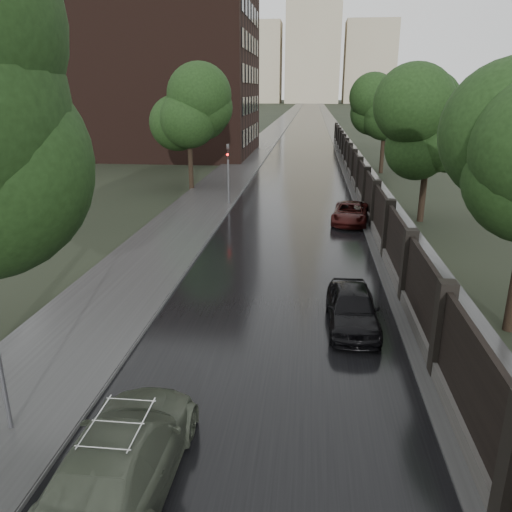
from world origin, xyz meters
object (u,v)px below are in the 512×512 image
object	(u,v)px
tree_left_far	(189,119)
car_right_near	(352,308)
tree_right_b	(429,134)
volga_sedan	(122,457)
car_right_far	(350,213)
traffic_light	(228,169)
tree_right_c	(385,118)

from	to	relation	value
tree_left_far	car_right_near	world-z (taller)	tree_left_far
tree_right_b	volga_sedan	bearing A→B (deg)	-114.23
tree_right_b	volga_sedan	size ratio (longest dim) A/B	1.39
tree_right_b	car_right_far	distance (m)	6.05
traffic_light	tree_left_far	bearing A→B (deg)	126.47
tree_left_far	traffic_light	distance (m)	6.84
car_right_near	tree_right_b	bearing A→B (deg)	70.03
tree_right_c	car_right_far	xyz separation A→B (m)	(-4.10, -18.82, -4.37)
tree_left_far	tree_right_b	size ratio (longest dim) A/B	1.05
tree_right_c	volga_sedan	distance (m)	41.21
tree_left_far	traffic_light	bearing A→B (deg)	-53.53
traffic_light	car_right_far	bearing A→B (deg)	-26.38
traffic_light	tree_right_b	bearing A→B (deg)	-14.24
tree_left_far	tree_right_c	world-z (taller)	tree_left_far
tree_right_b	volga_sedan	world-z (taller)	tree_right_b
tree_right_c	volga_sedan	size ratio (longest dim) A/B	1.39
car_right_far	tree_right_c	bearing A→B (deg)	85.52
car_right_near	traffic_light	bearing A→B (deg)	110.74
tree_right_b	tree_right_c	distance (m)	18.00
tree_right_c	car_right_near	xyz separation A→B (m)	(-4.98, -32.31, -4.28)
tree_right_b	car_right_near	size ratio (longest dim) A/B	1.78
tree_right_c	traffic_light	size ratio (longest dim) A/B	1.75
tree_right_c	tree_left_far	bearing A→B (deg)	-147.17
car_right_near	tree_left_far	bearing A→B (deg)	114.47
tree_right_b	tree_right_c	bearing A→B (deg)	90.00
tree_left_far	car_right_near	bearing A→B (deg)	-64.75
tree_left_far	car_right_far	xyz separation A→B (m)	(11.40, -8.82, -4.66)
tree_right_b	traffic_light	world-z (taller)	tree_right_b
tree_left_far	tree_right_b	distance (m)	17.45
traffic_light	car_right_near	world-z (taller)	traffic_light
volga_sedan	tree_right_c	bearing A→B (deg)	-103.23
traffic_light	volga_sedan	world-z (taller)	traffic_light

